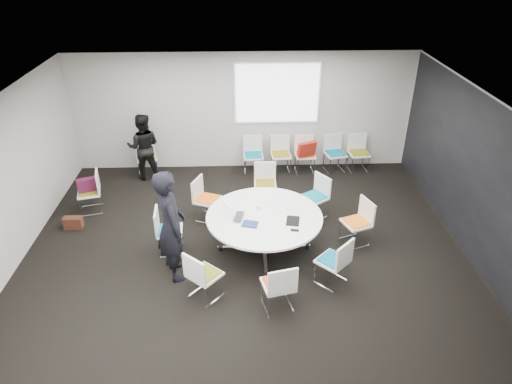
{
  "coord_description": "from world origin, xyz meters",
  "views": [
    {
      "loc": [
        -0.06,
        -6.74,
        5.08
      ],
      "look_at": [
        0.2,
        0.4,
        1.0
      ],
      "focal_mm": 32.0,
      "sensor_mm": 36.0,
      "label": 1
    }
  ],
  "objects_px": {
    "chair_back_b": "(281,161)",
    "chair_back_e": "(358,160)",
    "chair_spare_left": "(91,199)",
    "conference_table": "(264,225)",
    "cup": "(258,207)",
    "chair_back_a": "(253,162)",
    "person_back": "(144,147)",
    "chair_ring_b": "(314,204)",
    "chair_ring_g": "(278,294)",
    "brown_bag": "(73,223)",
    "chair_ring_h": "(332,269)",
    "maroon_bag": "(87,185)",
    "chair_back_c": "(305,161)",
    "laptop": "(241,217)",
    "chair_ring_d": "(207,207)",
    "chair_back_d": "(334,160)",
    "chair_ring_f": "(205,283)",
    "chair_ring_a": "(356,230)",
    "chair_ring_c": "(265,191)",
    "person_main": "(171,226)",
    "chair_ring_e": "(170,239)",
    "chair_person_back": "(147,164)"
  },
  "relations": [
    {
      "from": "chair_back_b",
      "to": "chair_back_e",
      "type": "distance_m",
      "value": 1.88
    },
    {
      "from": "chair_back_e",
      "to": "chair_spare_left",
      "type": "bearing_deg",
      "value": 10.92
    },
    {
      "from": "conference_table",
      "to": "cup",
      "type": "relative_size",
      "value": 22.9
    },
    {
      "from": "chair_back_a",
      "to": "person_back",
      "type": "xyz_separation_m",
      "value": [
        -2.53,
        -0.17,
        0.51
      ]
    },
    {
      "from": "chair_ring_b",
      "to": "chair_back_b",
      "type": "height_order",
      "value": "same"
    },
    {
      "from": "chair_ring_g",
      "to": "brown_bag",
      "type": "xyz_separation_m",
      "value": [
        -3.85,
        2.33,
        -0.16
      ]
    },
    {
      "from": "chair_ring_h",
      "to": "chair_spare_left",
      "type": "distance_m",
      "value": 5.18
    },
    {
      "from": "brown_bag",
      "to": "chair_spare_left",
      "type": "bearing_deg",
      "value": 72.13
    },
    {
      "from": "maroon_bag",
      "to": "brown_bag",
      "type": "relative_size",
      "value": 1.11
    },
    {
      "from": "chair_back_c",
      "to": "laptop",
      "type": "relative_size",
      "value": 2.5
    },
    {
      "from": "laptop",
      "to": "chair_ring_d",
      "type": "bearing_deg",
      "value": 42.49
    },
    {
      "from": "chair_ring_d",
      "to": "laptop",
      "type": "distance_m",
      "value": 1.4
    },
    {
      "from": "chair_back_c",
      "to": "chair_back_d",
      "type": "distance_m",
      "value": 0.73
    },
    {
      "from": "conference_table",
      "to": "chair_ring_g",
      "type": "distance_m",
      "value": 1.53
    },
    {
      "from": "chair_ring_b",
      "to": "chair_ring_f",
      "type": "bearing_deg",
      "value": 103.84
    },
    {
      "from": "chair_ring_a",
      "to": "chair_ring_c",
      "type": "height_order",
      "value": "same"
    },
    {
      "from": "chair_back_b",
      "to": "chair_ring_c",
      "type": "bearing_deg",
      "value": 69.44
    },
    {
      "from": "cup",
      "to": "chair_back_b",
      "type": "bearing_deg",
      "value": 77.28
    },
    {
      "from": "chair_back_b",
      "to": "chair_ring_d",
      "type": "bearing_deg",
      "value": 47.73
    },
    {
      "from": "brown_bag",
      "to": "maroon_bag",
      "type": "bearing_deg",
      "value": 73.29
    },
    {
      "from": "chair_back_e",
      "to": "person_main",
      "type": "xyz_separation_m",
      "value": [
        -3.99,
        -3.77,
        0.7
      ]
    },
    {
      "from": "chair_ring_h",
      "to": "cup",
      "type": "height_order",
      "value": "chair_ring_h"
    },
    {
      "from": "chair_ring_c",
      "to": "chair_back_a",
      "type": "height_order",
      "value": "same"
    },
    {
      "from": "chair_ring_d",
      "to": "chair_ring_f",
      "type": "xyz_separation_m",
      "value": [
        0.09,
        -2.3,
        0.0
      ]
    },
    {
      "from": "chair_back_b",
      "to": "chair_ring_g",
      "type": "bearing_deg",
      "value": 81.47
    },
    {
      "from": "chair_ring_e",
      "to": "chair_back_a",
      "type": "bearing_deg",
      "value": 148.62
    },
    {
      "from": "chair_back_b",
      "to": "brown_bag",
      "type": "bearing_deg",
      "value": 24.92
    },
    {
      "from": "chair_ring_c",
      "to": "chair_ring_f",
      "type": "xyz_separation_m",
      "value": [
        -1.11,
        -2.89,
        0.0
      ]
    },
    {
      "from": "chair_ring_b",
      "to": "conference_table",
      "type": "bearing_deg",
      "value": 101.08
    },
    {
      "from": "chair_back_d",
      "to": "chair_spare_left",
      "type": "relative_size",
      "value": 1.0
    },
    {
      "from": "chair_back_e",
      "to": "chair_ring_a",
      "type": "bearing_deg",
      "value": 71.38
    },
    {
      "from": "chair_person_back",
      "to": "person_back",
      "type": "distance_m",
      "value": 0.54
    },
    {
      "from": "chair_ring_c",
      "to": "chair_ring_f",
      "type": "relative_size",
      "value": 1.0
    },
    {
      "from": "chair_ring_a",
      "to": "chair_ring_e",
      "type": "xyz_separation_m",
      "value": [
        -3.41,
        -0.14,
        0.0
      ]
    },
    {
      "from": "chair_ring_d",
      "to": "chair_spare_left",
      "type": "xyz_separation_m",
      "value": [
        -2.42,
        0.38,
        0.0
      ]
    },
    {
      "from": "chair_ring_d",
      "to": "chair_person_back",
      "type": "xyz_separation_m",
      "value": [
        -1.54,
        2.02,
        0.0
      ]
    },
    {
      "from": "chair_ring_c",
      "to": "chair_ring_g",
      "type": "relative_size",
      "value": 1.0
    },
    {
      "from": "chair_ring_f",
      "to": "chair_back_e",
      "type": "xyz_separation_m",
      "value": [
        3.45,
        4.37,
        0.0
      ]
    },
    {
      "from": "chair_ring_c",
      "to": "chair_ring_e",
      "type": "relative_size",
      "value": 1.0
    },
    {
      "from": "chair_ring_a",
      "to": "chair_back_d",
      "type": "height_order",
      "value": "same"
    },
    {
      "from": "person_back",
      "to": "cup",
      "type": "relative_size",
      "value": 17.54
    },
    {
      "from": "chair_person_back",
      "to": "person_back",
      "type": "bearing_deg",
      "value": 75.84
    },
    {
      "from": "chair_ring_f",
      "to": "chair_ring_h",
      "type": "distance_m",
      "value": 2.1
    },
    {
      "from": "chair_back_b",
      "to": "chair_back_d",
      "type": "height_order",
      "value": "same"
    },
    {
      "from": "chair_ring_b",
      "to": "chair_ring_c",
      "type": "relative_size",
      "value": 1.0
    },
    {
      "from": "conference_table",
      "to": "person_main",
      "type": "height_order",
      "value": "person_main"
    },
    {
      "from": "conference_table",
      "to": "person_back",
      "type": "bearing_deg",
      "value": 131.95
    },
    {
      "from": "chair_back_d",
      "to": "laptop",
      "type": "xyz_separation_m",
      "value": [
        -2.28,
        -3.18,
        0.47
      ]
    },
    {
      "from": "chair_ring_c",
      "to": "laptop",
      "type": "bearing_deg",
      "value": 74.19
    },
    {
      "from": "chair_ring_c",
      "to": "chair_ring_f",
      "type": "bearing_deg",
      "value": 69.77
    }
  ]
}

